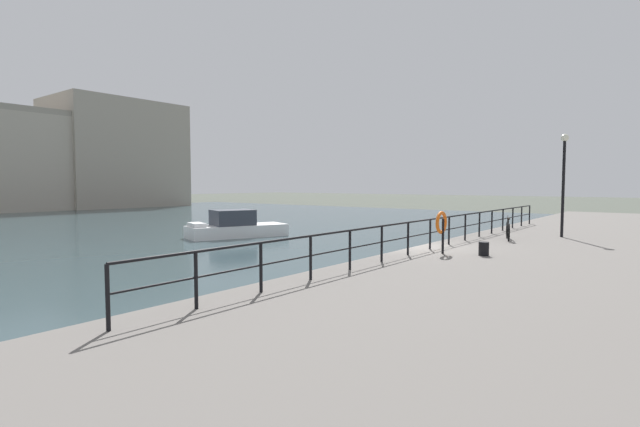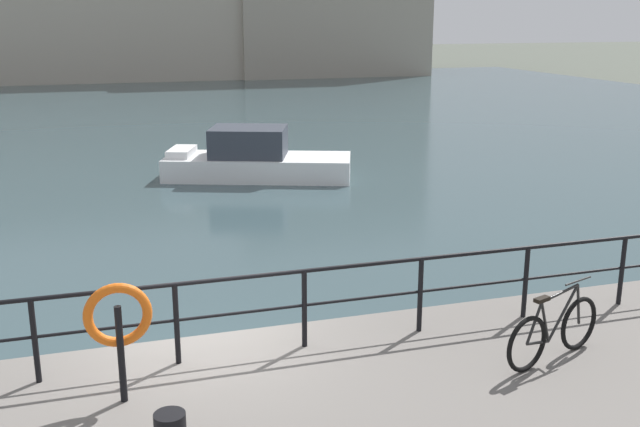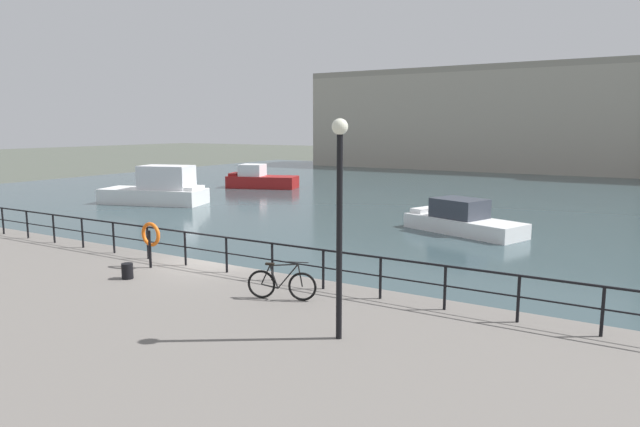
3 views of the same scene
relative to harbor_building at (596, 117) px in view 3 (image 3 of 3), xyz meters
The scene contains 12 objects.
ground_plane 57.94m from the harbor_building, 95.86° to the right, with size 240.00×240.00×0.00m, color #4C5147.
water_basin 28.43m from the harbor_building, 102.24° to the right, with size 80.00×60.00×0.01m, color #33474C.
quay_promenade 64.32m from the harbor_building, 95.27° to the right, with size 56.00×13.00×0.99m, color slate.
harbor_building is the anchor object (origin of this frame).
moored_red_daysailer 49.48m from the harbor_building, 117.89° to the right, with size 7.60×4.66×2.63m.
moored_green_narrowboat 43.61m from the harbor_building, 92.72° to the right, with size 6.42×4.13×1.69m.
moored_small_launch 39.71m from the harbor_building, 126.18° to the right, with size 6.39×4.19×2.02m.
quay_railing 58.47m from the harbor_building, 95.35° to the right, with size 24.84×0.07×1.08m.
parked_bicycle 59.59m from the harbor_building, 91.67° to the right, with size 1.69×0.64×0.98m.
mooring_bollard 60.59m from the harbor_building, 96.24° to the right, with size 0.32×0.32×0.44m, color black.
life_ring_stand 59.33m from the harbor_building, 96.76° to the right, with size 0.75×0.16×1.40m.
quay_lamp_post 60.94m from the harbor_building, 89.30° to the right, with size 0.32×0.32×4.41m.
Camera 3 is at (11.83, -13.04, 5.24)m, focal length 31.30 mm.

